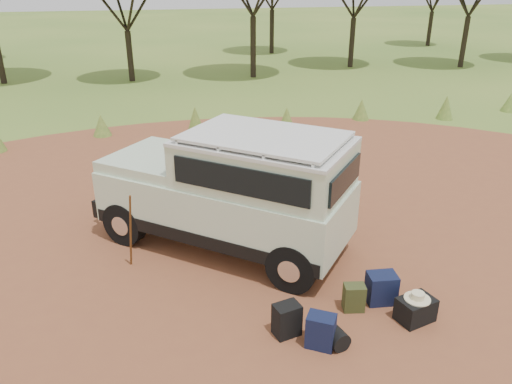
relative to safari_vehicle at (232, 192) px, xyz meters
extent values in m
plane|color=#496E27|center=(0.20, -1.21, -1.13)|extent=(140.00, 140.00, 0.00)
cylinder|color=brown|center=(0.20, -1.21, -1.13)|extent=(23.00, 23.00, 0.01)
cone|color=#496E27|center=(-2.80, 7.99, -0.78)|extent=(0.60, 0.60, 0.70)
cone|color=#496E27|center=(0.20, 7.59, -0.68)|extent=(0.60, 0.60, 0.90)
cone|color=#496E27|center=(3.20, 7.19, -0.73)|extent=(0.60, 0.60, 0.80)
cone|color=#496E27|center=(6.20, 7.89, -0.76)|extent=(0.60, 0.60, 0.75)
cone|color=#496E27|center=(9.20, 7.29, -0.71)|extent=(0.60, 0.60, 0.85)
cone|color=#496E27|center=(12.20, 7.69, -0.78)|extent=(0.60, 0.60, 0.70)
cylinder|color=black|center=(-1.80, 16.99, 0.04)|extent=(0.28, 0.28, 2.34)
cylinder|color=black|center=(4.20, 16.59, 0.33)|extent=(0.28, 0.28, 2.93)
cylinder|color=black|center=(10.20, 18.29, 0.17)|extent=(0.28, 0.28, 2.61)
cylinder|color=black|center=(16.20, 16.79, 0.22)|extent=(0.28, 0.28, 2.70)
cylinder|color=black|center=(7.20, 24.29, 0.22)|extent=(0.28, 0.28, 2.70)
cylinder|color=black|center=(19.20, 25.29, 0.04)|extent=(0.28, 0.28, 2.34)
cube|color=beige|center=(-0.12, 0.10, -0.21)|extent=(4.79, 4.45, 0.98)
cube|color=black|center=(-0.12, 0.10, -0.58)|extent=(4.74, 4.42, 0.25)
cube|color=beige|center=(0.51, -0.43, 0.67)|extent=(3.39, 3.26, 0.77)
cube|color=silver|center=(0.51, -0.43, 1.09)|extent=(3.41, 3.29, 0.06)
cube|color=silver|center=(0.51, -0.43, 1.19)|extent=(3.16, 3.05, 0.05)
cube|color=beige|center=(-1.25, 1.04, 0.38)|extent=(2.47, 2.48, 0.21)
cube|color=black|center=(-0.57, 0.48, 0.71)|extent=(1.14, 1.31, 0.54)
cube|color=black|center=(-0.09, -1.15, 0.71)|extent=(1.90, 1.60, 0.46)
cube|color=black|center=(1.11, 0.29, 0.71)|extent=(1.90, 1.60, 0.46)
cube|color=black|center=(1.63, -1.37, 0.67)|extent=(1.02, 1.21, 0.43)
cube|color=black|center=(-1.95, 1.63, -0.51)|extent=(1.31, 1.53, 0.35)
cylinder|color=black|center=(-2.05, 1.71, 0.31)|extent=(0.91, 1.07, 0.07)
cylinder|color=black|center=(-2.05, 1.71, -0.24)|extent=(0.91, 1.07, 0.07)
cylinder|color=silver|center=(-2.25, 1.51, 0.10)|extent=(0.20, 0.22, 0.23)
cylinder|color=silver|center=(-1.88, 1.95, 0.10)|extent=(0.20, 0.22, 0.23)
cube|color=silver|center=(-2.02, 1.69, -0.39)|extent=(0.31, 0.36, 0.12)
cylinder|color=black|center=(0.07, 1.12, 0.59)|extent=(0.12, 0.12, 0.85)
cylinder|color=black|center=(-2.00, 0.59, -0.70)|extent=(0.85, 0.78, 0.87)
cylinder|color=black|center=(-0.94, 1.87, -0.70)|extent=(0.85, 0.78, 0.87)
cylinder|color=black|center=(0.69, -1.66, -0.70)|extent=(0.85, 0.78, 0.87)
cylinder|color=black|center=(1.76, -0.39, -0.70)|extent=(0.85, 0.78, 0.87)
cylinder|color=brown|center=(-1.87, -0.40, -0.38)|extent=(0.17, 0.35, 1.50)
cube|color=black|center=(0.29, -2.73, -0.88)|extent=(0.43, 0.35, 0.51)
cube|color=#12183B|center=(0.68, -3.08, -0.88)|extent=(0.48, 0.45, 0.52)
cube|color=#39401D|center=(1.47, -2.41, -0.91)|extent=(0.36, 0.29, 0.45)
cube|color=#12183B|center=(1.98, -2.31, -0.88)|extent=(0.49, 0.39, 0.51)
cube|color=black|center=(2.28, -2.86, -0.94)|extent=(0.62, 0.51, 0.38)
cylinder|color=black|center=(0.90, -3.15, -0.99)|extent=(0.35, 0.35, 0.29)
cylinder|color=beige|center=(2.28, -2.86, -0.74)|extent=(0.40, 0.40, 0.02)
cylinder|color=beige|center=(2.28, -2.86, -0.68)|extent=(0.20, 0.20, 0.10)
camera|label=1|loc=(-1.48, -8.34, 3.74)|focal=35.00mm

